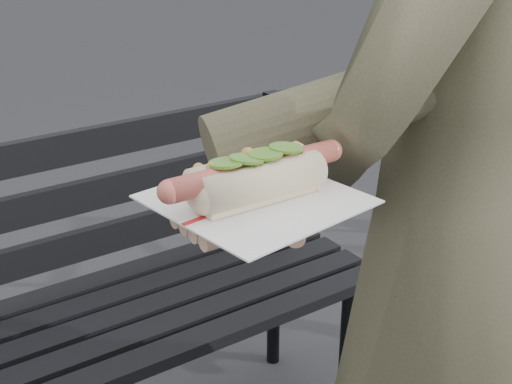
{
  "coord_description": "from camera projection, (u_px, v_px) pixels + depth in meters",
  "views": [
    {
      "loc": [
        -0.45,
        -0.55,
        1.41
      ],
      "look_at": [
        -0.07,
        0.02,
        1.11
      ],
      "focal_mm": 50.0,
      "sensor_mm": 36.0,
      "label": 1
    }
  ],
  "objects": [
    {
      "name": "park_bench",
      "position": [
        59.0,
        299.0,
        1.64
      ],
      "size": [
        1.5,
        0.44,
        0.88
      ],
      "color": "black",
      "rests_on": "ground"
    },
    {
      "name": "person",
      "position": [
        448.0,
        246.0,
        1.11
      ],
      "size": [
        0.74,
        0.59,
        1.78
      ],
      "primitive_type": "imported",
      "rotation": [
        0.0,
        0.0,
        3.42
      ],
      "color": "#46442F",
      "rests_on": "ground"
    },
    {
      "name": "held_hotdog",
      "position": [
        363.0,
        115.0,
        0.88
      ],
      "size": [
        0.64,
        0.3,
        0.2
      ],
      "color": "#46442F"
    }
  ]
}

